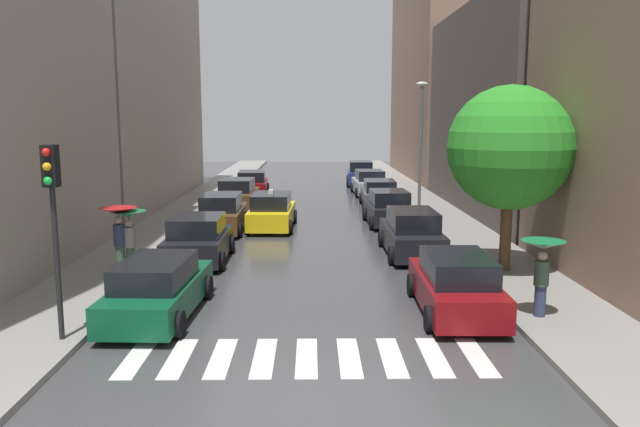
# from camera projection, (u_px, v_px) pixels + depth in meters

# --- Properties ---
(ground_plane) EXTENTS (28.00, 72.00, 0.04)m
(ground_plane) POSITION_uv_depth(u_px,v_px,m) (310.00, 208.00, 34.60)
(ground_plane) COLOR #3C3C3E
(sidewalk_left) EXTENTS (3.00, 72.00, 0.15)m
(sidewalk_left) POSITION_uv_depth(u_px,v_px,m) (194.00, 206.00, 34.50)
(sidewalk_left) COLOR gray
(sidewalk_left) RESTS_ON ground
(sidewalk_right) EXTENTS (3.00, 72.00, 0.15)m
(sidewalk_right) POSITION_uv_depth(u_px,v_px,m) (425.00, 206.00, 34.67)
(sidewalk_right) COLOR gray
(sidewalk_right) RESTS_ON ground
(crosswalk_stripes) EXTENTS (7.65, 2.20, 0.01)m
(crosswalk_stripes) POSITION_uv_depth(u_px,v_px,m) (307.00, 357.00, 13.01)
(crosswalk_stripes) COLOR silver
(crosswalk_stripes) RESTS_ON ground
(building_left_mid) EXTENTS (6.00, 19.70, 19.26)m
(building_left_mid) POSITION_uv_depth(u_px,v_px,m) (116.00, 35.00, 35.01)
(building_left_mid) COLOR #9E9384
(building_left_mid) RESTS_ON ground
(building_right_mid) EXTENTS (6.00, 17.22, 10.77)m
(building_right_mid) POSITION_uv_depth(u_px,v_px,m) (519.00, 110.00, 32.33)
(building_right_mid) COLOR #564C47
(building_right_mid) RESTS_ON ground
(building_right_far) EXTENTS (6.00, 19.59, 16.84)m
(building_right_far) POSITION_uv_depth(u_px,v_px,m) (443.00, 76.00, 51.03)
(building_right_far) COLOR #8C6B56
(building_right_far) RESTS_ON ground
(parked_car_left_nearest) EXTENTS (2.19, 4.81, 1.53)m
(parked_car_left_nearest) POSITION_uv_depth(u_px,v_px,m) (158.00, 289.00, 15.59)
(parked_car_left_nearest) COLOR #0C4C2D
(parked_car_left_nearest) RESTS_ON ground
(parked_car_left_second) EXTENTS (2.17, 4.06, 1.65)m
(parked_car_left_second) POSITION_uv_depth(u_px,v_px,m) (198.00, 240.00, 21.50)
(parked_car_left_second) COLOR black
(parked_car_left_second) RESTS_ON ground
(parked_car_left_third) EXTENTS (2.05, 4.54, 1.69)m
(parked_car_left_third) POSITION_uv_depth(u_px,v_px,m) (222.00, 214.00, 27.29)
(parked_car_left_third) COLOR brown
(parked_car_left_third) RESTS_ON ground
(parked_car_left_fourth) EXTENTS (2.26, 4.38, 1.68)m
(parked_car_left_fourth) POSITION_uv_depth(u_px,v_px,m) (238.00, 195.00, 33.94)
(parked_car_left_fourth) COLOR brown
(parked_car_left_fourth) RESTS_ON ground
(parked_car_left_fifth) EXTENTS (2.27, 4.68, 1.59)m
(parked_car_left_fifth) POSITION_uv_depth(u_px,v_px,m) (252.00, 184.00, 39.94)
(parked_car_left_fifth) COLOR maroon
(parked_car_left_fifth) RESTS_ON ground
(parked_car_right_nearest) EXTENTS (2.08, 4.54, 1.58)m
(parked_car_right_nearest) POSITION_uv_depth(u_px,v_px,m) (456.00, 285.00, 15.87)
(parked_car_right_nearest) COLOR maroon
(parked_car_right_nearest) RESTS_ON ground
(parked_car_right_second) EXTENTS (2.05, 4.64, 1.70)m
(parked_car_right_second) POSITION_uv_depth(u_px,v_px,m) (412.00, 234.00, 22.54)
(parked_car_right_second) COLOR black
(parked_car_right_second) RESTS_ON ground
(parked_car_right_third) EXTENTS (2.20, 4.07, 1.65)m
(parked_car_right_third) POSITION_uv_depth(u_px,v_px,m) (389.00, 209.00, 28.89)
(parked_car_right_third) COLOR black
(parked_car_right_third) RESTS_ON ground
(parked_car_right_fourth) EXTENTS (2.15, 4.35, 1.55)m
(parked_car_right_fourth) POSITION_uv_depth(u_px,v_px,m) (379.00, 194.00, 34.64)
(parked_car_right_fourth) COLOR #474C51
(parked_car_right_fourth) RESTS_ON ground
(parked_car_right_fifth) EXTENTS (2.26, 4.35, 1.63)m
(parked_car_right_fifth) POSITION_uv_depth(u_px,v_px,m) (369.00, 183.00, 40.17)
(parked_car_right_fifth) COLOR #B2B7BF
(parked_car_right_fifth) RESTS_ON ground
(parked_car_right_sixth) EXTENTS (2.24, 4.20, 1.80)m
(parked_car_right_sixth) POSITION_uv_depth(u_px,v_px,m) (361.00, 174.00, 45.88)
(parked_car_right_sixth) COLOR navy
(parked_car_right_sixth) RESTS_ON ground
(taxi_midroad) EXTENTS (2.21, 4.49, 1.81)m
(taxi_midroad) POSITION_uv_depth(u_px,v_px,m) (272.00, 212.00, 27.97)
(taxi_midroad) COLOR yellow
(taxi_midroad) RESTS_ON ground
(pedestrian_foreground) EXTENTS (1.06, 1.06, 1.90)m
(pedestrian_foreground) POSITION_uv_depth(u_px,v_px,m) (542.00, 260.00, 15.06)
(pedestrian_foreground) COLOR navy
(pedestrian_foreground) RESTS_ON sidewalk_right
(pedestrian_near_tree) EXTENTS (1.07, 1.07, 1.97)m
(pedestrian_near_tree) POSITION_uv_depth(u_px,v_px,m) (129.00, 227.00, 19.36)
(pedestrian_near_tree) COLOR #38513D
(pedestrian_near_tree) RESTS_ON sidewalk_left
(pedestrian_by_kerb) EXTENTS (1.14, 1.14, 2.09)m
(pedestrian_by_kerb) POSITION_uv_depth(u_px,v_px,m) (119.00, 224.00, 19.26)
(pedestrian_by_kerb) COLOR #38513D
(pedestrian_by_kerb) RESTS_ON sidewalk_left
(street_tree_right) EXTENTS (3.90, 3.90, 5.89)m
(street_tree_right) POSITION_uv_depth(u_px,v_px,m) (510.00, 148.00, 19.26)
(street_tree_right) COLOR #513823
(street_tree_right) RESTS_ON sidewalk_right
(traffic_light_left_corner) EXTENTS (0.30, 0.42, 4.30)m
(traffic_light_left_corner) POSITION_uv_depth(u_px,v_px,m) (52.00, 199.00, 13.19)
(traffic_light_left_corner) COLOR black
(traffic_light_left_corner) RESTS_ON sidewalk_left
(lamp_post_right) EXTENTS (0.60, 0.28, 6.60)m
(lamp_post_right) POSITION_uv_depth(u_px,v_px,m) (421.00, 138.00, 30.63)
(lamp_post_right) COLOR #595B60
(lamp_post_right) RESTS_ON sidewalk_right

